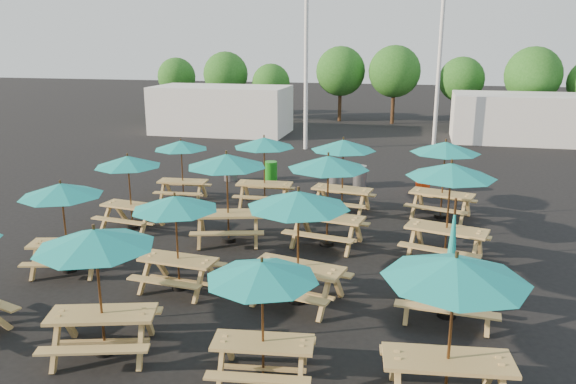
% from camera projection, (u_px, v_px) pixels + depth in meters
% --- Properties ---
extents(ground, '(120.00, 120.00, 0.00)m').
position_uv_depth(ground, '(276.00, 244.00, 15.56)').
color(ground, black).
rests_on(ground, ground).
extents(picnic_unit_1, '(2.36, 2.36, 2.24)m').
position_uv_depth(picnic_unit_1, '(62.00, 195.00, 13.23)').
color(picnic_unit_1, tan).
rests_on(picnic_unit_1, ground).
extents(picnic_unit_2, '(2.19, 2.19, 2.24)m').
position_uv_depth(picnic_unit_2, '(128.00, 166.00, 16.35)').
color(picnic_unit_2, tan).
rests_on(picnic_unit_2, ground).
extents(picnic_unit_3, '(2.03, 2.03, 2.15)m').
position_uv_depth(picnic_unit_3, '(181.00, 149.00, 19.33)').
color(picnic_unit_3, tan).
rests_on(picnic_unit_3, ground).
extents(picnic_unit_4, '(2.57, 2.57, 2.39)m').
position_uv_depth(picnic_unit_4, '(95.00, 246.00, 9.61)').
color(picnic_unit_4, tan).
rests_on(picnic_unit_4, ground).
extents(picnic_unit_5, '(2.09, 2.09, 2.21)m').
position_uv_depth(picnic_unit_5, '(175.00, 209.00, 12.27)').
color(picnic_unit_5, tan).
rests_on(picnic_unit_5, ground).
extents(picnic_unit_6, '(2.70, 2.70, 2.53)m').
position_uv_depth(picnic_unit_6, '(227.00, 166.00, 15.19)').
color(picnic_unit_6, tan).
rests_on(picnic_unit_6, ground).
extents(picnic_unit_7, '(2.17, 2.17, 2.37)m').
position_uv_depth(picnic_unit_7, '(264.00, 147.00, 18.66)').
color(picnic_unit_7, tan).
rests_on(picnic_unit_7, ground).
extents(picnic_unit_8, '(2.06, 2.06, 2.13)m').
position_uv_depth(picnic_unit_8, '(262.00, 278.00, 8.88)').
color(picnic_unit_8, tan).
rests_on(picnic_unit_8, ground).
extents(picnic_unit_9, '(2.59, 2.59, 2.50)m').
position_uv_depth(picnic_unit_9, '(298.00, 206.00, 11.57)').
color(picnic_unit_9, tan).
rests_on(picnic_unit_9, ground).
extents(picnic_unit_10, '(2.55, 2.55, 2.53)m').
position_uv_depth(picnic_unit_10, '(328.00, 168.00, 14.91)').
color(picnic_unit_10, tan).
rests_on(picnic_unit_10, ground).
extents(picnic_unit_11, '(2.42, 2.42, 2.43)m').
position_uv_depth(picnic_unit_11, '(343.00, 149.00, 17.92)').
color(picnic_unit_11, tan).
rests_on(picnic_unit_11, ground).
extents(picnic_unit_12, '(2.40, 2.40, 2.49)m').
position_uv_depth(picnic_unit_12, '(455.00, 278.00, 8.11)').
color(picnic_unit_12, tan).
rests_on(picnic_unit_12, ground).
extents(picnic_unit_13, '(2.10, 1.87, 2.52)m').
position_uv_depth(picnic_unit_13, '(450.00, 269.00, 11.23)').
color(picnic_unit_13, tan).
rests_on(picnic_unit_13, ground).
extents(picnic_unit_14, '(2.72, 2.72, 2.56)m').
position_uv_depth(picnic_unit_14, '(451.00, 176.00, 13.89)').
color(picnic_unit_14, tan).
rests_on(picnic_unit_14, ground).
extents(picnic_unit_15, '(2.64, 2.64, 2.47)m').
position_uv_depth(picnic_unit_15, '(445.00, 152.00, 17.30)').
color(picnic_unit_15, tan).
rests_on(picnic_unit_15, ground).
extents(waste_bin_0, '(0.52, 0.52, 0.84)m').
position_uv_depth(waste_bin_0, '(230.00, 170.00, 22.49)').
color(waste_bin_0, gray).
rests_on(waste_bin_0, ground).
extents(waste_bin_1, '(0.52, 0.52, 0.84)m').
position_uv_depth(waste_bin_1, '(271.00, 172.00, 22.18)').
color(waste_bin_1, '#188518').
rests_on(waste_bin_1, ground).
extents(waste_bin_2, '(0.52, 0.52, 0.84)m').
position_uv_depth(waste_bin_2, '(336.00, 175.00, 21.68)').
color(waste_bin_2, gray).
rests_on(waste_bin_2, ground).
extents(waste_bin_3, '(0.52, 0.52, 0.84)m').
position_uv_depth(waste_bin_3, '(360.00, 177.00, 21.45)').
color(waste_bin_3, gray).
rests_on(waste_bin_3, ground).
extents(waste_bin_4, '(0.52, 0.52, 0.84)m').
position_uv_depth(waste_bin_4, '(423.00, 181.00, 20.77)').
color(waste_bin_4, '#ED3A0D').
rests_on(waste_bin_4, ground).
extents(mast_0, '(0.20, 0.20, 12.00)m').
position_uv_depth(mast_0, '(306.00, 29.00, 27.58)').
color(mast_0, silver).
rests_on(mast_0, ground).
extents(mast_1, '(0.20, 0.20, 12.00)m').
position_uv_depth(mast_1, '(442.00, 29.00, 28.03)').
color(mast_1, silver).
rests_on(mast_1, ground).
extents(event_tent_0, '(8.00, 4.00, 2.80)m').
position_uv_depth(event_tent_0, '(221.00, 110.00, 33.87)').
color(event_tent_0, silver).
rests_on(event_tent_0, ground).
extents(event_tent_1, '(7.00, 4.00, 2.60)m').
position_uv_depth(event_tent_1, '(518.00, 118.00, 31.09)').
color(event_tent_1, silver).
rests_on(event_tent_1, ground).
extents(tree_0, '(2.80, 2.80, 4.24)m').
position_uv_depth(tree_0, '(177.00, 77.00, 41.64)').
color(tree_0, '#382314').
rests_on(tree_0, ground).
extents(tree_1, '(3.11, 3.11, 4.72)m').
position_uv_depth(tree_1, '(226.00, 74.00, 39.34)').
color(tree_1, '#382314').
rests_on(tree_1, ground).
extents(tree_2, '(2.59, 2.59, 3.93)m').
position_uv_depth(tree_2, '(271.00, 83.00, 38.50)').
color(tree_2, '#382314').
rests_on(tree_2, ground).
extents(tree_3, '(3.36, 3.36, 5.09)m').
position_uv_depth(tree_3, '(341.00, 71.00, 38.28)').
color(tree_3, '#382314').
rests_on(tree_3, ground).
extents(tree_4, '(3.41, 3.41, 5.17)m').
position_uv_depth(tree_4, '(394.00, 72.00, 37.03)').
color(tree_4, '#382314').
rests_on(tree_4, ground).
extents(tree_5, '(2.94, 2.94, 4.45)m').
position_uv_depth(tree_5, '(462.00, 80.00, 36.59)').
color(tree_5, '#382314').
rests_on(tree_5, ground).
extents(tree_6, '(3.38, 3.38, 5.13)m').
position_uv_depth(tree_6, '(533.00, 75.00, 33.92)').
color(tree_6, '#382314').
rests_on(tree_6, ground).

